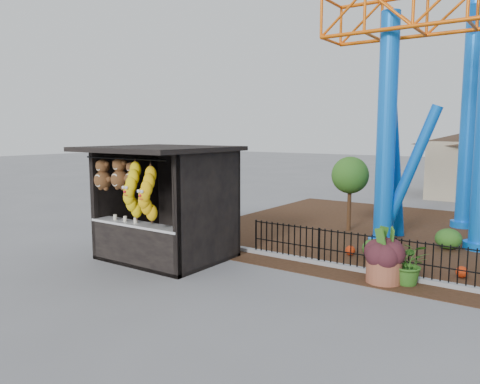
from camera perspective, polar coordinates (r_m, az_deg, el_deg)
The scene contains 6 objects.
ground at distance 10.70m, azimuth -1.55°, elevation -11.84°, with size 120.00×120.00×0.00m, color slate.
curb at distance 11.80m, azimuth 23.96°, elevation -10.33°, with size 18.00×0.18×0.12m, color gray.
prize_booth at distance 12.91m, azimuth -9.94°, elevation -1.56°, with size 3.50×3.40×3.12m.
terracotta_planter at distance 11.59m, azimuth 17.12°, elevation -9.11°, with size 0.81×0.81×0.59m, color brown.
planter_foliage at distance 11.43m, azimuth 17.24°, elevation -6.15°, with size 0.70×0.70×0.64m, color #35151B.
potted_plant at distance 11.56m, azimuth 19.96°, elevation -8.16°, with size 0.92×0.80×1.03m, color #265017.
Camera 1 is at (6.04, -8.09, 3.53)m, focal length 35.00 mm.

